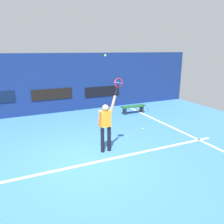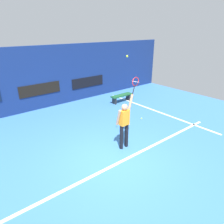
# 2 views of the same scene
# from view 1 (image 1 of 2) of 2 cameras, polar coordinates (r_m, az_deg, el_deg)

# --- Properties ---
(ground_plane) EXTENTS (18.00, 18.00, 0.00)m
(ground_plane) POSITION_cam_1_polar(r_m,az_deg,el_deg) (7.52, -5.79, -11.94)
(ground_plane) COLOR #3870B2
(back_wall) EXTENTS (18.00, 0.20, 3.28)m
(back_wall) POSITION_cam_1_polar(r_m,az_deg,el_deg) (12.86, -15.19, 6.91)
(back_wall) COLOR navy
(back_wall) RESTS_ON ground_plane
(sponsor_banner_center) EXTENTS (2.20, 0.03, 0.60)m
(sponsor_banner_center) POSITION_cam_1_polar(r_m,az_deg,el_deg) (12.84, -14.92, 4.37)
(sponsor_banner_center) COLOR black
(sponsor_banner_starboard) EXTENTS (2.20, 0.03, 0.60)m
(sponsor_banner_starboard) POSITION_cam_1_polar(r_m,az_deg,el_deg) (13.67, -2.41, 5.23)
(sponsor_banner_starboard) COLOR black
(court_baseline) EXTENTS (10.00, 0.10, 0.01)m
(court_baseline) POSITION_cam_1_polar(r_m,az_deg,el_deg) (7.30, -5.11, -12.76)
(court_baseline) COLOR white
(court_baseline) RESTS_ON ground_plane
(court_sideline) EXTENTS (0.10, 7.00, 0.01)m
(court_sideline) POSITION_cam_1_polar(r_m,az_deg,el_deg) (11.17, 12.95, -2.85)
(court_sideline) COLOR white
(court_sideline) RESTS_ON ground_plane
(tennis_player) EXTENTS (0.65, 0.31, 1.98)m
(tennis_player) POSITION_cam_1_polar(r_m,az_deg,el_deg) (7.68, -1.61, -3.05)
(tennis_player) COLOR black
(tennis_player) RESTS_ON ground_plane
(tennis_racket) EXTENTS (0.39, 0.27, 0.63)m
(tennis_racket) POSITION_cam_1_polar(r_m,az_deg,el_deg) (7.55, 1.60, 7.20)
(tennis_racket) COLOR black
(tennis_ball) EXTENTS (0.07, 0.07, 0.07)m
(tennis_ball) POSITION_cam_1_polar(r_m,az_deg,el_deg) (7.17, -1.73, 14.15)
(tennis_ball) COLOR #CCE033
(court_bench) EXTENTS (1.40, 0.36, 0.45)m
(court_bench) POSITION_cam_1_polar(r_m,az_deg,el_deg) (12.60, 5.43, 1.16)
(court_bench) COLOR #1E592D
(court_bench) RESTS_ON ground_plane
(water_bottle) EXTENTS (0.07, 0.07, 0.24)m
(water_bottle) POSITION_cam_1_polar(r_m,az_deg,el_deg) (13.17, 9.15, 0.69)
(water_bottle) COLOR #338CD8
(water_bottle) RESTS_ON ground_plane
(spare_ball) EXTENTS (0.07, 0.07, 0.07)m
(spare_ball) POSITION_cam_1_polar(r_m,az_deg,el_deg) (10.18, 7.84, -4.24)
(spare_ball) COLOR #CCE033
(spare_ball) RESTS_ON ground_plane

